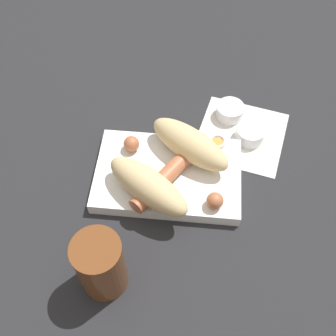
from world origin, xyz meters
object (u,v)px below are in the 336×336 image
condiment_cup_near (250,134)px  bread_roll (170,164)px  food_tray (168,175)px  sausage (171,171)px  condiment_cup_far (230,112)px  drink_glass (101,265)px

condiment_cup_near → bread_roll: bearing=37.9°
food_tray → bread_roll: bread_roll is taller
sausage → condiment_cup_far: size_ratio=3.34×
sausage → condiment_cup_near: 0.17m
bread_roll → condiment_cup_far: (-0.10, -0.16, -0.04)m
food_tray → sausage: sausage is taller
food_tray → condiment_cup_near: bearing=-143.9°
bread_roll → condiment_cup_far: bearing=-122.2°
bread_roll → drink_glass: 0.19m
condiment_cup_near → food_tray: bearing=36.1°
bread_roll → drink_glass: bearing=66.6°
food_tray → sausage: (-0.01, 0.01, 0.02)m
sausage → drink_glass: 0.19m
sausage → drink_glass: (0.08, 0.17, 0.02)m
sausage → food_tray: bearing=-51.7°
condiment_cup_near → drink_glass: (0.21, 0.28, 0.04)m
sausage → condiment_cup_near: bearing=-140.6°
food_tray → bread_roll: bearing=124.8°
sausage → condiment_cup_near: size_ratio=3.34×
drink_glass → food_tray: bearing=-112.1°
condiment_cup_far → drink_glass: 0.38m
food_tray → bread_roll: (-0.00, 0.00, 0.04)m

